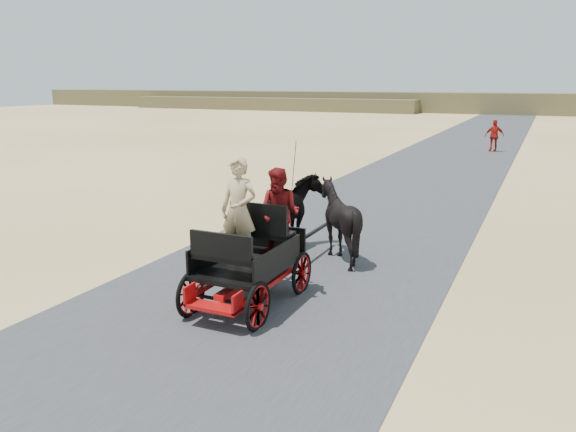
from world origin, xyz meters
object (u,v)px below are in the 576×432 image
at_px(carriage, 249,283).
at_px(horse_right, 339,221).
at_px(horse_left, 292,216).
at_px(pedestrian, 494,136).

bearing_deg(carriage, horse_right, 79.61).
height_order(carriage, horse_left, horse_left).
height_order(carriage, horse_right, horse_right).
distance_m(carriage, pedestrian, 24.50).
height_order(horse_right, pedestrian, pedestrian).
xyz_separation_m(carriage, horse_right, (0.55, 3.00, 0.49)).
xyz_separation_m(carriage, pedestrian, (1.79, 24.43, 0.50)).
bearing_deg(horse_right, horse_left, 0.00).
relative_size(carriage, pedestrian, 1.39).
relative_size(horse_left, horse_right, 1.18).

